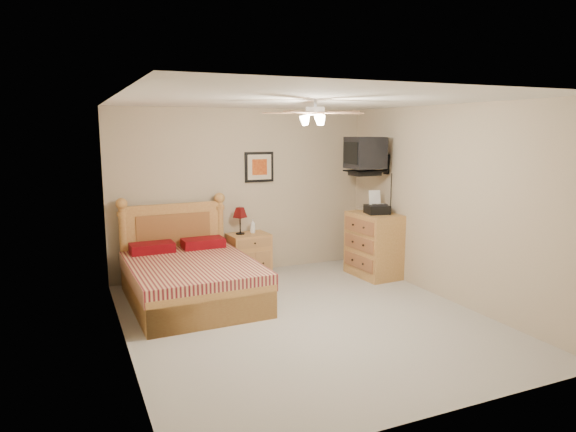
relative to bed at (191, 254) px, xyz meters
name	(u,v)px	position (x,y,z in m)	size (l,w,h in m)	color
floor	(306,319)	(1.07, -1.12, -0.64)	(4.50, 4.50, 0.00)	#A29C92
ceiling	(307,100)	(1.07, -1.12, 1.86)	(4.00, 4.50, 0.04)	white
wall_back	(242,192)	(1.07, 1.13, 0.61)	(4.00, 0.04, 2.50)	tan
wall_front	(440,259)	(1.07, -3.37, 0.61)	(4.00, 0.04, 2.50)	tan
wall_left	(121,227)	(-0.93, -1.12, 0.61)	(0.04, 4.50, 2.50)	tan
wall_right	(447,203)	(3.07, -1.12, 0.61)	(0.04, 4.50, 2.50)	tan
bed	(191,254)	(0.00, 0.00, 0.00)	(1.50, 1.97, 1.27)	#B06C37
nightstand	(249,255)	(1.07, 0.88, -0.32)	(0.59, 0.44, 0.64)	#B07F44
table_lamp	(240,221)	(0.96, 0.92, 0.21)	(0.22, 0.22, 0.40)	#570C0C
lotion_bottle	(253,226)	(1.16, 0.93, 0.11)	(0.08, 0.08, 0.21)	white
framed_picture	(259,167)	(1.34, 1.11, 0.98)	(0.46, 0.04, 0.46)	black
dresser	(375,245)	(2.80, 0.10, -0.16)	(0.56, 0.81, 0.96)	olive
fax_machine	(377,202)	(2.80, 0.06, 0.49)	(0.32, 0.34, 0.34)	black
magazine_lower	(365,210)	(2.77, 0.35, 0.33)	(0.20, 0.27, 0.03)	#BEB59A
magazine_upper	(365,209)	(2.76, 0.35, 0.36)	(0.22, 0.30, 0.02)	gray
wall_tv	(374,155)	(2.82, 0.22, 1.17)	(0.56, 0.46, 0.58)	black
ceiling_fan	(315,113)	(1.07, -1.32, 1.72)	(1.14, 1.14, 0.28)	white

